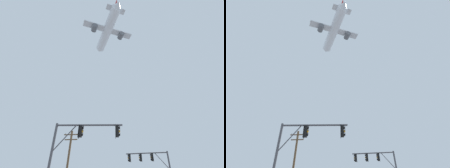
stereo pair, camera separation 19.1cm
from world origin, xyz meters
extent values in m
cylinder|color=#4C4C51|center=(-5.08, 7.01, 3.20)|extent=(0.20, 0.20, 6.40)
cylinder|color=#4C4C51|center=(-2.37, 7.18, 6.25)|extent=(5.44, 0.51, 0.15)
cylinder|color=#4C4C51|center=(-4.27, 7.06, 5.21)|extent=(1.70, 0.19, 2.14)
cube|color=black|center=(-0.09, 7.34, 5.73)|extent=(0.28, 0.34, 0.90)
cylinder|color=black|center=(-0.09, 7.34, 6.24)|extent=(0.05, 0.05, 0.12)
cube|color=black|center=(-0.23, 7.33, 5.73)|extent=(0.05, 0.46, 1.04)
sphere|color=black|center=(0.06, 7.34, 6.00)|extent=(0.20, 0.20, 0.20)
cylinder|color=black|center=(0.12, 7.35, 6.06)|extent=(0.05, 0.21, 0.21)
sphere|color=orange|center=(0.06, 7.34, 5.72)|extent=(0.20, 0.20, 0.20)
cylinder|color=black|center=(0.12, 7.35, 5.78)|extent=(0.05, 0.21, 0.21)
sphere|color=black|center=(0.06, 7.34, 5.44)|extent=(0.20, 0.20, 0.20)
cylinder|color=black|center=(0.12, 7.35, 5.50)|extent=(0.05, 0.21, 0.21)
cube|color=black|center=(-3.07, 7.14, 5.73)|extent=(0.28, 0.34, 0.90)
cylinder|color=black|center=(-3.07, 7.14, 6.24)|extent=(0.05, 0.05, 0.12)
cube|color=black|center=(-3.21, 7.13, 5.73)|extent=(0.05, 0.46, 1.04)
sphere|color=black|center=(-2.93, 7.15, 6.00)|extent=(0.20, 0.20, 0.20)
cylinder|color=black|center=(-2.86, 7.15, 6.06)|extent=(0.05, 0.21, 0.21)
sphere|color=orange|center=(-2.93, 7.15, 5.72)|extent=(0.20, 0.20, 0.20)
cylinder|color=black|center=(-2.86, 7.15, 5.78)|extent=(0.05, 0.21, 0.21)
sphere|color=black|center=(-2.93, 7.15, 5.44)|extent=(0.20, 0.20, 0.20)
cylinder|color=black|center=(-2.86, 7.15, 5.50)|extent=(0.05, 0.21, 0.21)
cylinder|color=#4C4C51|center=(3.26, 17.62, 6.13)|extent=(5.36, 0.71, 0.15)
cylinder|color=#4C4C51|center=(5.13, 17.42, 5.11)|extent=(1.67, 0.26, 2.10)
cube|color=black|center=(1.01, 17.85, 5.60)|extent=(0.29, 0.35, 0.90)
cylinder|color=black|center=(1.01, 17.85, 6.11)|extent=(0.05, 0.05, 0.12)
cube|color=black|center=(1.15, 17.84, 5.60)|extent=(0.07, 0.46, 1.04)
sphere|color=black|center=(0.87, 17.87, 5.87)|extent=(0.20, 0.20, 0.20)
cylinder|color=black|center=(0.80, 17.87, 5.93)|extent=(0.06, 0.21, 0.21)
sphere|color=orange|center=(0.87, 17.87, 5.59)|extent=(0.20, 0.20, 0.20)
cylinder|color=black|center=(0.80, 17.87, 5.65)|extent=(0.06, 0.21, 0.21)
sphere|color=black|center=(0.87, 17.87, 5.31)|extent=(0.20, 0.20, 0.20)
cylinder|color=black|center=(0.80, 17.87, 5.37)|extent=(0.06, 0.21, 0.21)
cube|color=black|center=(2.48, 17.70, 5.60)|extent=(0.29, 0.35, 0.90)
cylinder|color=black|center=(2.48, 17.70, 6.11)|extent=(0.05, 0.05, 0.12)
cube|color=black|center=(2.62, 17.68, 5.60)|extent=(0.07, 0.46, 1.04)
sphere|color=black|center=(2.34, 17.71, 5.87)|extent=(0.20, 0.20, 0.20)
cylinder|color=black|center=(2.27, 17.72, 5.93)|extent=(0.06, 0.21, 0.21)
sphere|color=orange|center=(2.34, 17.71, 5.59)|extent=(0.20, 0.20, 0.20)
cylinder|color=black|center=(2.27, 17.72, 5.65)|extent=(0.06, 0.21, 0.21)
sphere|color=black|center=(2.34, 17.71, 5.31)|extent=(0.20, 0.20, 0.20)
cylinder|color=black|center=(2.27, 17.72, 5.37)|extent=(0.06, 0.21, 0.21)
cube|color=black|center=(3.95, 17.54, 5.60)|extent=(0.29, 0.35, 0.90)
cylinder|color=black|center=(3.95, 17.54, 6.11)|extent=(0.05, 0.05, 0.12)
cube|color=black|center=(4.09, 17.53, 5.60)|extent=(0.07, 0.46, 1.04)
sphere|color=black|center=(3.81, 17.56, 5.87)|extent=(0.20, 0.20, 0.20)
cylinder|color=black|center=(3.74, 17.56, 5.93)|extent=(0.06, 0.21, 0.21)
sphere|color=orange|center=(3.81, 17.56, 5.59)|extent=(0.20, 0.20, 0.20)
cylinder|color=black|center=(3.74, 17.56, 5.65)|extent=(0.06, 0.21, 0.21)
sphere|color=black|center=(3.81, 17.56, 5.31)|extent=(0.20, 0.20, 0.20)
cylinder|color=black|center=(3.74, 17.56, 5.37)|extent=(0.06, 0.21, 0.21)
cylinder|color=brown|center=(-7.04, 17.05, 4.58)|extent=(0.28, 0.28, 9.17)
cube|color=brown|center=(-7.04, 17.05, 8.67)|extent=(2.20, 0.12, 0.12)
cube|color=brown|center=(-7.04, 17.05, 7.97)|extent=(1.80, 0.12, 0.12)
cylinder|color=gray|center=(-7.94, 17.05, 8.79)|extent=(0.10, 0.10, 0.18)
cylinder|color=gray|center=(-6.14, 17.05, 8.79)|extent=(0.10, 0.10, 0.18)
cylinder|color=white|center=(-3.51, 27.47, 45.37)|extent=(9.45, 16.27, 2.94)
cone|color=white|center=(-7.28, 35.84, 45.37)|extent=(3.37, 2.99, 2.79)
cone|color=white|center=(0.21, 19.18, 45.37)|extent=(3.03, 2.70, 2.50)
cube|color=silver|center=(-3.32, 27.05, 44.93)|extent=(15.06, 8.24, 0.33)
cylinder|color=#595B60|center=(-7.31, 25.26, 44.05)|extent=(2.41, 2.69, 1.65)
cylinder|color=#595B60|center=(0.66, 28.84, 44.05)|extent=(2.41, 2.69, 1.65)
cube|color=#B21E1E|center=(-0.58, 20.94, 47.03)|extent=(1.25, 2.43, 3.49)
cube|color=silver|center=(-0.50, 20.77, 45.65)|extent=(5.70, 3.76, 0.18)
camera|label=1|loc=(0.50, -5.76, 1.34)|focal=26.29mm
camera|label=2|loc=(0.69, -5.75, 1.34)|focal=26.29mm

